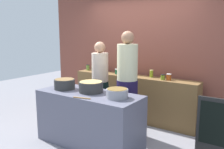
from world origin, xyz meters
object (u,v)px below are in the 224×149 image
preserve_jar_1 (93,68)px  cooking_pot_center (91,87)px  wooden_spoon (82,98)px  chalkboard_sign (218,127)px  cook_with_tongs (100,88)px  cooking_pot_left (65,84)px  preserve_jar_7 (169,77)px  preserve_jar_3 (100,70)px  preserve_jar_5 (151,74)px  cook_in_cap (127,89)px  preserve_jar_4 (117,72)px  preserve_jar_2 (94,69)px  preserve_jar_0 (88,67)px  preserve_jar_6 (163,77)px  cooking_pot_right (117,93)px

preserve_jar_1 → cooking_pot_center: 1.76m
wooden_spoon → chalkboard_sign: 2.02m
wooden_spoon → cook_with_tongs: 1.14m
cooking_pot_left → cooking_pot_center: bearing=9.2°
preserve_jar_7 → cooking_pot_center: 1.53m
preserve_jar_3 → cook_with_tongs: size_ratio=0.07×
preserve_jar_5 → cooking_pot_left: (-0.89, -1.49, -0.05)m
cook_in_cap → chalkboard_sign: bearing=6.2°
preserve_jar_3 → preserve_jar_7: 1.59m
preserve_jar_7 → cooking_pot_left: (-1.28, -1.40, -0.04)m
preserve_jar_3 → preserve_jar_4: size_ratio=0.97×
preserve_jar_2 → preserve_jar_4: size_ratio=1.25×
preserve_jar_0 → preserve_jar_4: size_ratio=1.14×
preserve_jar_6 → cook_with_tongs: cook_with_tongs is taller
cook_in_cap → cooking_pot_left: bearing=-141.7°
preserve_jar_1 → preserve_jar_2: 0.17m
preserve_jar_4 → preserve_jar_1: bearing=173.1°
preserve_jar_3 → cooking_pot_center: bearing=-57.8°
preserve_jar_6 → preserve_jar_2: bearing=-179.5°
preserve_jar_1 → cooking_pot_left: bearing=-68.8°
preserve_jar_2 → cooking_pot_left: bearing=-71.8°
preserve_jar_6 → preserve_jar_7: preserve_jar_7 is taller
preserve_jar_0 → cooking_pot_center: (1.24, -1.40, -0.04)m
preserve_jar_4 → cooking_pot_right: 1.64m
preserve_jar_6 → chalkboard_sign: bearing=-27.2°
preserve_jar_7 → cooking_pot_left: size_ratio=0.34×
preserve_jar_2 → cooking_pot_center: size_ratio=0.37×
preserve_jar_2 → wooden_spoon: (1.08, -1.65, -0.12)m
cooking_pot_left → wooden_spoon: size_ratio=1.25×
preserve_jar_0 → chalkboard_sign: size_ratio=0.15×
cooking_pot_left → wooden_spoon: (0.63, -0.28, -0.07)m
preserve_jar_2 → preserve_jar_3: (0.14, 0.01, -0.02)m
preserve_jar_2 → chalkboard_sign: preserve_jar_2 is taller
cooking_pot_left → cook_in_cap: bearing=38.3°
cooking_pot_right → cooking_pot_left: bearing=-178.7°
preserve_jar_1 → cook_in_cap: 1.63m
preserve_jar_6 → chalkboard_sign: size_ratio=0.12×
preserve_jar_2 → wooden_spoon: bearing=-56.7°
cook_with_tongs → preserve_jar_7: bearing=30.5°
preserve_jar_1 → chalkboard_sign: (2.85, -0.67, -0.54)m
preserve_jar_4 → preserve_jar_7: bearing=0.5°
preserve_jar_1 → preserve_jar_7: bearing=-2.3°
preserve_jar_4 → wooden_spoon: 1.75m
preserve_jar_7 → chalkboard_sign: preserve_jar_7 is taller
preserve_jar_6 → cook_with_tongs: bearing=-147.9°
preserve_jar_4 → preserve_jar_6: size_ratio=1.12×
chalkboard_sign → preserve_jar_3: bearing=167.7°
preserve_jar_5 → preserve_jar_4: bearing=-172.6°
cooking_pot_right → wooden_spoon: size_ratio=1.15×
cooking_pot_right → chalkboard_sign: bearing=32.4°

